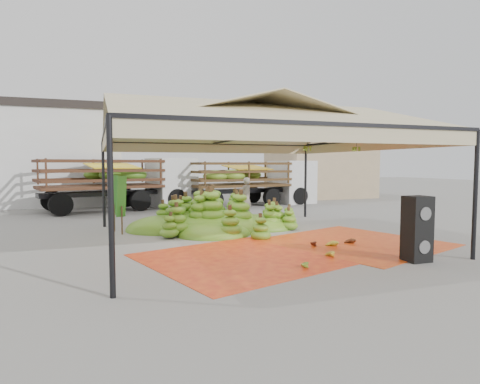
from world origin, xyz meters
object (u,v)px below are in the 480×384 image
object	(u,v)px
speaker_stack	(417,229)
vendor	(246,197)
truck_left	(126,178)
truck_right	(257,178)
banana_heap	(217,210)

from	to	relation	value
speaker_stack	vendor	xyz separation A→B (m)	(-0.88, 8.78, 0.08)
truck_left	truck_right	distance (m)	6.92
banana_heap	truck_left	world-z (taller)	truck_left
speaker_stack	vendor	size ratio (longest dim) A/B	0.90
speaker_stack	truck_right	bearing A→B (deg)	84.52
banana_heap	truck_left	distance (m)	7.73
truck_right	truck_left	bearing A→B (deg)	171.70
vendor	truck_right	size ratio (longest dim) A/B	0.23
speaker_stack	truck_left	bearing A→B (deg)	113.22
banana_heap	vendor	xyz separation A→B (m)	(2.08, 2.79, 0.17)
truck_right	speaker_stack	bearing A→B (deg)	-103.82
banana_heap	vendor	size ratio (longest dim) A/B	3.69
banana_heap	truck_right	bearing A→B (deg)	58.54
banana_heap	truck_left	xyz separation A→B (m)	(-2.53, 7.25, 0.90)
banana_heap	speaker_stack	distance (m)	6.69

